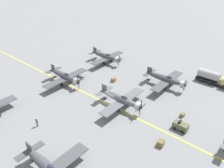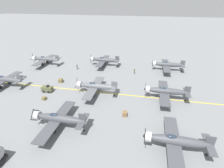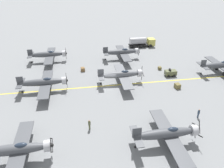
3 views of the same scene
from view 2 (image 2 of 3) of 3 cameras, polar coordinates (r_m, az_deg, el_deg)
ground_plane at (r=42.69m, az=-1.60°, el=-2.95°), size 400.00×400.00×0.00m
taxiway_stripe at (r=42.69m, az=-1.60°, el=-2.94°), size 0.30×160.00×0.01m
airplane_mid_right at (r=59.45m, az=-2.64°, el=7.83°), size 12.00×9.98×3.65m
airplane_far_right at (r=64.55m, az=-20.99°, el=7.61°), size 12.00×9.98×3.74m
airplane_near_center at (r=41.13m, az=17.14°, el=-2.24°), size 12.00×9.98×3.78m
airplane_mid_center at (r=41.68m, az=-5.40°, el=-0.70°), size 12.00×9.98×3.77m
airplane_mid_left at (r=32.39m, az=-17.14°, el=-10.69°), size 12.00×9.98×3.65m
airplane_far_center at (r=52.80m, az=-31.67°, el=1.30°), size 12.00×9.98×3.66m
airplane_near_left at (r=28.61m, az=20.17°, el=-16.98°), size 12.00×9.98×3.66m
airplane_near_right at (r=57.84m, az=17.61°, el=6.06°), size 12.00×9.98×3.65m
tow_tractor at (r=45.80m, az=-20.36°, el=-1.45°), size 1.57×2.60×1.79m
ground_crew_walking at (r=57.69m, az=-11.36°, el=5.62°), size 0.38×0.38×1.73m
ground_crew_inspecting at (r=53.48m, az=7.31°, el=4.29°), size 0.39×0.39×1.81m
supply_crate_by_tanker at (r=49.86m, az=-16.39°, el=1.08°), size 1.32×1.15×0.99m
supply_crate_mid_lane at (r=42.70m, az=-21.26°, el=-4.37°), size 0.90×0.77×0.72m
supply_crate_outboard at (r=34.85m, az=4.17°, el=-9.66°), size 1.16×1.01×0.89m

